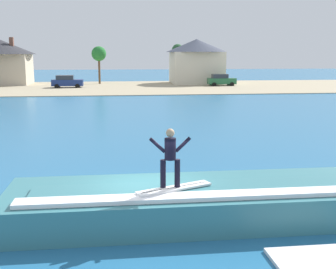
# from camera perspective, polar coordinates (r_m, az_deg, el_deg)

# --- Properties ---
(ground_plane) EXTENTS (260.00, 260.00, 0.00)m
(ground_plane) POSITION_cam_1_polar(r_m,az_deg,el_deg) (13.47, -3.02, -10.61)
(ground_plane) COLOR #266897
(wave_crest) EXTENTS (10.96, 3.33, 1.10)m
(wave_crest) POSITION_cam_1_polar(r_m,az_deg,el_deg) (13.03, 3.23, -8.92)
(wave_crest) COLOR teal
(wave_crest) RESTS_ON ground_plane
(surfboard) EXTENTS (2.27, 1.25, 0.06)m
(surfboard) POSITION_cam_1_polar(r_m,az_deg,el_deg) (12.26, 0.86, -7.15)
(surfboard) COLOR white
(surfboard) RESTS_ON wave_crest
(surfer) EXTENTS (1.18, 0.32, 1.69)m
(surfer) POSITION_cam_1_polar(r_m,az_deg,el_deg) (12.00, 0.29, -2.72)
(surfer) COLOR black
(surfer) RESTS_ON surfboard
(shoreline_bank) EXTENTS (120.00, 26.64, 0.08)m
(shoreline_bank) POSITION_cam_1_polar(r_m,az_deg,el_deg) (64.87, -6.27, 6.27)
(shoreline_bank) COLOR tan
(shoreline_bank) RESTS_ON ground_plane
(car_near_shore) EXTENTS (4.52, 2.10, 1.86)m
(car_near_shore) POSITION_cam_1_polar(r_m,az_deg,el_deg) (65.04, -13.27, 6.86)
(car_near_shore) COLOR navy
(car_near_shore) RESTS_ON ground_plane
(car_far_shore) EXTENTS (4.29, 2.14, 1.86)m
(car_far_shore) POSITION_cam_1_polar(r_m,az_deg,el_deg) (67.74, 7.08, 7.20)
(car_far_shore) COLOR #23663D
(car_far_shore) RESTS_ON ground_plane
(house_gabled_white) EXTENTS (10.21, 10.21, 7.36)m
(house_gabled_white) POSITION_cam_1_polar(r_m,az_deg,el_deg) (72.92, 3.79, 9.96)
(house_gabled_white) COLOR beige
(house_gabled_white) RESTS_ON ground_plane
(tree_tall_bare) EXTENTS (2.39, 2.39, 6.17)m
(tree_tall_bare) POSITION_cam_1_polar(r_m,az_deg,el_deg) (72.29, -9.17, 10.47)
(tree_tall_bare) COLOR brown
(tree_tall_bare) RESTS_ON ground_plane
(tree_short_bushy) EXTENTS (2.04, 2.04, 6.60)m
(tree_short_bushy) POSITION_cam_1_polar(r_m,az_deg,el_deg) (74.31, 1.31, 11.01)
(tree_short_bushy) COLOR brown
(tree_short_bushy) RESTS_ON ground_plane
(whitewater_patch) EXTENTS (2.81, 1.58, 0.10)m
(whitewater_patch) POSITION_cam_1_polar(r_m,az_deg,el_deg) (11.28, 20.95, -15.44)
(whitewater_patch) COLOR silver
(whitewater_patch) RESTS_ON ground_plane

